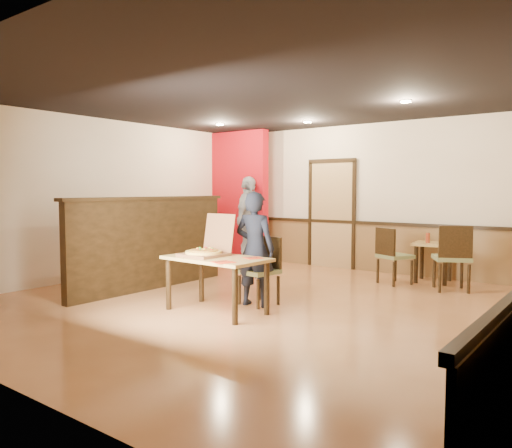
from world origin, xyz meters
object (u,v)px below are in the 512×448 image
at_px(side_chair_left, 392,253).
at_px(diner, 255,249).
at_px(main_table, 216,265).
at_px(passerby, 248,221).
at_px(condiment, 428,238).
at_px(pizza_box, 207,251).
at_px(side_table, 433,253).
at_px(diner_chair, 262,267).
at_px(side_chair_right, 453,255).

distance_m(side_chair_left, diner, 2.72).
bearing_deg(main_table, side_chair_left, 73.83).
bearing_deg(passerby, condiment, -103.17).
bearing_deg(passerby, diner, -159.32).
xyz_separation_m(pizza_box, condiment, (1.63, 3.67, -0.03)).
distance_m(diner, passerby, 3.58).
distance_m(main_table, side_table, 4.05).
height_order(main_table, pizza_box, pizza_box).
bearing_deg(main_table, diner_chair, 77.69).
bearing_deg(diner_chair, main_table, -94.50).
relative_size(side_table, diner, 0.45).
relative_size(main_table, condiment, 8.05).
distance_m(main_table, condiment, 3.97).
bearing_deg(diner_chair, side_table, 76.24).
bearing_deg(side_chair_left, passerby, 22.15).
bearing_deg(diner, pizza_box, 47.76).
distance_m(diner_chair, condiment, 3.23).
distance_m(pizza_box, condiment, 4.02).
height_order(diner, condiment, diner).
xyz_separation_m(diner_chair, side_chair_left, (0.86, 2.41, 0.01)).
xyz_separation_m(diner, pizza_box, (-0.35, -0.56, 0.01)).
bearing_deg(pizza_box, condiment, 67.73).
height_order(main_table, side_chair_left, side_chair_left).
bearing_deg(condiment, side_chair_left, -125.98).
bearing_deg(diner, side_chair_left, -119.01).
bearing_deg(condiment, side_chair_right, -44.68).
bearing_deg(condiment, side_table, 36.78).
bearing_deg(pizza_box, side_chair_right, 56.51).
relative_size(main_table, passerby, 0.74).
distance_m(diner_chair, side_chair_right, 3.02).
bearing_deg(side_chair_left, condiment, -100.04).
bearing_deg(condiment, passerby, -174.45).
relative_size(passerby, condiment, 10.91).
height_order(main_table, diner_chair, diner_chair).
bearing_deg(passerby, side_chair_right, -111.68).
distance_m(side_chair_left, passerby, 3.18).
xyz_separation_m(side_chair_left, side_table, (0.48, 0.61, -0.01)).
bearing_deg(diner_chair, side_chair_left, 80.51).
distance_m(main_table, passerby, 3.96).
bearing_deg(side_chair_left, pizza_box, 94.41).
xyz_separation_m(side_chair_left, diner, (-0.88, -2.56, 0.26)).
distance_m(side_chair_left, side_table, 0.78).
relative_size(side_chair_right, condiment, 6.09).
bearing_deg(side_table, side_chair_right, -51.75).
bearing_deg(side_table, side_chair_left, -128.11).
height_order(side_chair_right, diner, diner).
distance_m(main_table, diner_chair, 0.75).
relative_size(side_table, condiment, 4.12).
relative_size(diner_chair, passerby, 0.50).
xyz_separation_m(side_chair_left, pizza_box, (-1.23, -3.12, 0.26)).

